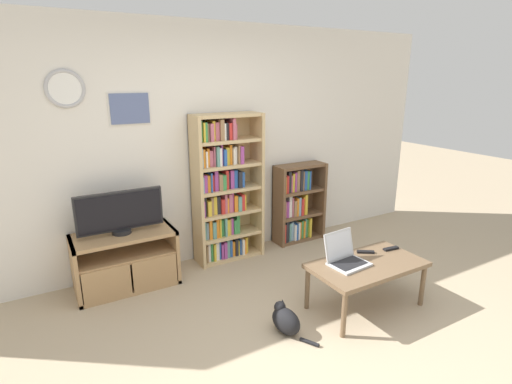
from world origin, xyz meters
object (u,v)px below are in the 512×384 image
bookshelf_short (296,204)px  bookshelf_tall (223,191)px  coffee_table (367,268)px  television (120,212)px  remote_near_laptop (366,252)px  tv_stand (126,260)px  remote_far_from_laptop (391,249)px  laptop (345,256)px  cat (285,320)px

bookshelf_short → bookshelf_tall: bearing=-178.9°
bookshelf_tall → coffee_table: (0.66, -1.58, -0.42)m
television → bookshelf_tall: bearing=5.4°
bookshelf_tall → remote_near_laptop: size_ratio=10.64×
tv_stand → remote_near_laptop: 2.33m
remote_near_laptop → remote_far_from_laptop: same height
bookshelf_short → coffee_table: bearing=-102.5°
television → remote_far_from_laptop: size_ratio=4.95×
bookshelf_tall → laptop: bookshelf_tall is taller
tv_stand → bookshelf_short: bearing=3.9°
cat → remote_near_laptop: bearing=-0.0°
tv_stand → cat: (0.95, -1.41, -0.18)m
remote_far_from_laptop → bookshelf_tall: bearing=-137.3°
bookshelf_short → laptop: 1.59m
bookshelf_short → cat: 2.00m
laptop → cat: size_ratio=0.79×
bookshelf_short → remote_far_from_laptop: bookshelf_short is taller
bookshelf_short → remote_far_from_laptop: bearing=-88.1°
remote_near_laptop → cat: 1.04m
bookshelf_tall → laptop: (0.48, -1.48, -0.31)m
coffee_table → laptop: 0.23m
cat → coffee_table: bearing=-10.0°
remote_near_laptop → bookshelf_tall: bearing=64.5°
coffee_table → remote_near_laptop: size_ratio=6.60×
tv_stand → coffee_table: tv_stand is taller
remote_near_laptop → cat: bearing=131.8°
television → laptop: (1.63, -1.37, -0.28)m
remote_far_from_laptop → cat: 1.29m
tv_stand → remote_far_from_laptop: size_ratio=5.92×
bookshelf_tall → remote_far_from_laptop: 1.86m
bookshelf_short → laptop: size_ratio=2.80×
coffee_table → bookshelf_tall: bearing=112.6°
television → coffee_table: bearing=-39.2°
television → coffee_table: (1.80, -1.47, -0.39)m
tv_stand → bookshelf_tall: bearing=6.4°
cat → remote_far_from_laptop: bearing=-4.4°
television → bookshelf_short: 2.19m
bookshelf_tall → cat: 1.70m
tv_stand → television: 0.50m
tv_stand → remote_near_laptop: size_ratio=6.22×
remote_far_from_laptop → remote_near_laptop: bearing=-96.8°
tv_stand → laptop: (1.62, -1.35, 0.22)m
tv_stand → laptop: 2.12m
bookshelf_tall → laptop: 1.59m
coffee_table → cat: 0.89m
television → remote_near_laptop: size_ratio=5.21×
bookshelf_tall → bookshelf_short: 1.07m
tv_stand → remote_far_from_laptop: (2.20, -1.36, 0.16)m
television → bookshelf_tall: 1.15m
bookshelf_short → remote_near_laptop: 1.45m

